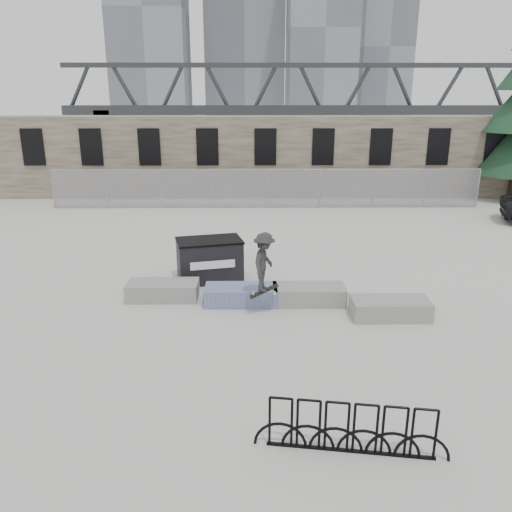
{
  "coord_description": "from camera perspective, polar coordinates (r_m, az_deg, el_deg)",
  "views": [
    {
      "loc": [
        -0.8,
        -13.09,
        5.47
      ],
      "look_at": [
        -0.67,
        0.06,
        1.3
      ],
      "focal_mm": 35.0,
      "sensor_mm": 36.0,
      "label": 1
    }
  ],
  "objects": [
    {
      "name": "planter_far_left",
      "position": [
        14.47,
        -10.6,
        -3.8
      ],
      "size": [
        2.0,
        0.9,
        0.49
      ],
      "color": "gray",
      "rests_on": "ground"
    },
    {
      "name": "planter_center_right",
      "position": [
        14.01,
        6.06,
        -4.31
      ],
      "size": [
        2.0,
        0.9,
        0.49
      ],
      "color": "gray",
      "rests_on": "ground"
    },
    {
      "name": "truss_bridge",
      "position": [
        68.95,
        8.79,
        16.28
      ],
      "size": [
        70.0,
        3.0,
        9.8
      ],
      "color": "#2D3033",
      "rests_on": "ground"
    },
    {
      "name": "dumpster",
      "position": [
        15.62,
        -5.33,
        -0.41
      ],
      "size": [
        2.22,
        1.65,
        1.31
      ],
      "rotation": [
        0.0,
        0.0,
        0.24
      ],
      "color": "black",
      "rests_on": "ground"
    },
    {
      "name": "skateboarder",
      "position": [
        12.8,
        0.94,
        -0.7
      ],
      "size": [
        0.88,
        1.14,
        1.75
      ],
      "rotation": [
        0.0,
        0.0,
        1.23
      ],
      "color": "#28282B",
      "rests_on": "ground"
    },
    {
      "name": "bike_rack",
      "position": [
        8.54,
        10.79,
        -18.82
      ],
      "size": [
        3.11,
        0.51,
        0.9
      ],
      "rotation": [
        0.0,
        0.0,
        -0.15
      ],
      "color": "black",
      "rests_on": "ground"
    },
    {
      "name": "planter_offset",
      "position": [
        13.5,
        15.09,
        -5.72
      ],
      "size": [
        2.0,
        0.9,
        0.49
      ],
      "color": "gray",
      "rests_on": "ground"
    },
    {
      "name": "planter_center_left",
      "position": [
        13.91,
        -1.72,
        -4.38
      ],
      "size": [
        2.0,
        0.9,
        0.49
      ],
      "color": "#2F428F",
      "rests_on": "ground"
    },
    {
      "name": "ground",
      "position": [
        14.2,
        2.71,
        -5.07
      ],
      "size": [
        120.0,
        120.0,
        0.0
      ],
      "primitive_type": "plane",
      "color": "#BBBBB5",
      "rests_on": "ground"
    },
    {
      "name": "stone_wall",
      "position": [
        29.51,
        1.0,
        11.33
      ],
      "size": [
        36.0,
        2.58,
        4.5
      ],
      "color": "brown",
      "rests_on": "ground"
    },
    {
      "name": "skyline_towers",
      "position": [
        107.99,
        -0.75,
        25.74
      ],
      "size": [
        58.0,
        28.0,
        48.0
      ],
      "color": "slate",
      "rests_on": "ground"
    },
    {
      "name": "chainlink_fence",
      "position": [
        25.98,
        1.21,
        7.76
      ],
      "size": [
        22.06,
        0.06,
        2.02
      ],
      "color": "gray",
      "rests_on": "ground"
    }
  ]
}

